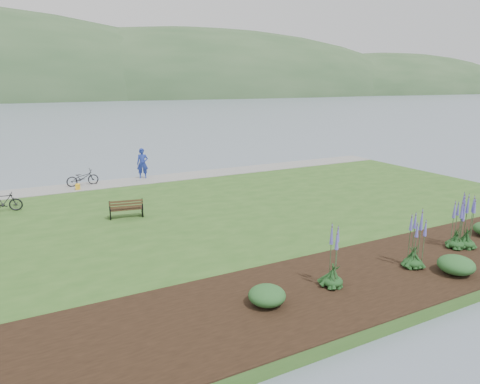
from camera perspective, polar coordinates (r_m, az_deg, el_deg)
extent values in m
plane|color=slate|center=(21.27, -5.29, -2.90)|extent=(600.00, 600.00, 0.00)
cube|color=#2E551E|center=(19.46, -3.03, -3.89)|extent=(34.00, 20.00, 0.40)
cube|color=gray|center=(27.47, -10.87, 1.74)|extent=(34.00, 2.20, 0.03)
cube|color=black|center=(15.16, 20.61, -9.37)|extent=(24.00, 4.40, 0.04)
cube|color=#312113|center=(19.87, -14.94, -2.15)|extent=(1.50, 0.75, 0.04)
cube|color=#312113|center=(19.54, -14.94, -1.61)|extent=(1.44, 0.39, 0.45)
cube|color=black|center=(19.92, -16.91, -2.88)|extent=(0.14, 0.50, 0.40)
cube|color=black|center=(19.97, -12.89, -2.57)|extent=(0.14, 0.50, 0.40)
imported|color=navy|center=(27.61, -12.89, 4.06)|extent=(0.95, 0.79, 2.26)
imported|color=black|center=(26.76, -20.27, 1.80)|extent=(0.81, 1.89, 0.96)
imported|color=black|center=(22.87, -28.93, -1.18)|extent=(0.69, 1.61, 0.94)
cube|color=yellow|center=(25.89, -20.81, 0.64)|extent=(0.29, 0.36, 0.34)
ellipsoid|color=#143816|center=(15.23, 22.05, -8.70)|extent=(0.62, 0.62, 0.31)
cone|color=#4A46A2|center=(14.87, 22.43, -4.96)|extent=(0.40, 0.40, 1.79)
ellipsoid|color=#143816|center=(17.54, 26.78, -6.19)|extent=(0.62, 0.62, 0.31)
cone|color=#4A46A2|center=(17.22, 27.18, -2.81)|extent=(0.40, 0.40, 1.85)
ellipsoid|color=#143816|center=(17.75, 27.87, -6.08)|extent=(0.62, 0.62, 0.31)
cone|color=#4A46A2|center=(17.44, 28.28, -2.75)|extent=(0.36, 0.36, 1.85)
ellipsoid|color=#143816|center=(13.19, 12.22, -11.54)|extent=(0.62, 0.62, 0.31)
cone|color=#4A46A2|center=(12.73, 12.50, -6.80)|extent=(0.32, 0.32, 2.03)
ellipsoid|color=#1E4C21|center=(11.93, 3.62, -13.60)|extent=(1.03, 1.03, 0.51)
ellipsoid|color=#1E4C21|center=(15.26, 26.87, -8.66)|extent=(1.13, 1.13, 0.56)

